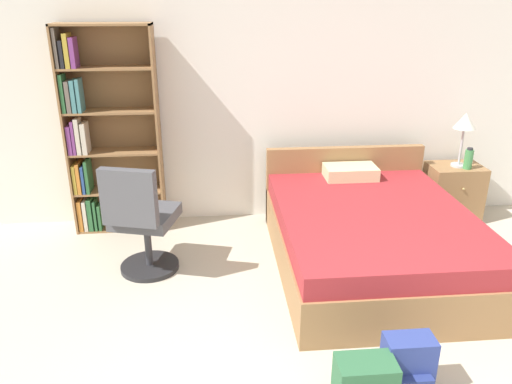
% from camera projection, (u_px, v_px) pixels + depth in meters
% --- Properties ---
extents(wall_back, '(9.00, 0.06, 2.60)m').
position_uv_depth(wall_back, '(282.00, 93.00, 4.95)').
color(wall_back, white).
rests_on(wall_back, ground_plane).
extents(bookshelf, '(0.87, 0.28, 1.98)m').
position_uv_depth(bookshelf, '(102.00, 135.00, 4.74)').
color(bookshelf, olive).
rests_on(bookshelf, ground_plane).
extents(bed, '(1.59, 2.07, 0.79)m').
position_uv_depth(bed, '(370.00, 235.00, 4.30)').
color(bed, olive).
rests_on(bed, ground_plane).
extents(office_chair, '(0.59, 0.66, 1.00)m').
position_uv_depth(office_chair, '(142.00, 222.00, 4.07)').
color(office_chair, '#232326').
rests_on(office_chair, ground_plane).
extents(nightstand, '(0.53, 0.42, 0.59)m').
position_uv_depth(nightstand, '(452.00, 192.00, 5.19)').
color(nightstand, olive).
rests_on(nightstand, ground_plane).
extents(table_lamp, '(0.21, 0.21, 0.55)m').
position_uv_depth(table_lamp, '(465.00, 124.00, 4.90)').
color(table_lamp, '#B2B2B7').
rests_on(table_lamp, nightstand).
extents(water_bottle, '(0.08, 0.08, 0.22)m').
position_uv_depth(water_bottle, '(469.00, 159.00, 4.96)').
color(water_bottle, '#3F8C4C').
rests_on(water_bottle, nightstand).
extents(backpack_blue, '(0.29, 0.23, 0.38)m').
position_uv_depth(backpack_blue, '(408.00, 368.00, 2.92)').
color(backpack_blue, navy).
rests_on(backpack_blue, ground_plane).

